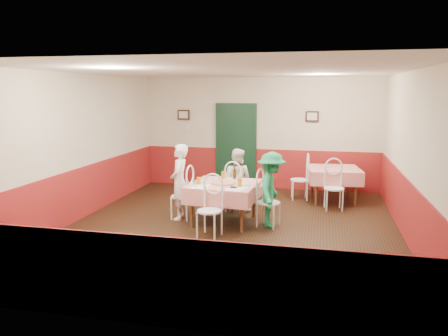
% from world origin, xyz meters
% --- Properties ---
extents(floor, '(7.00, 7.00, 0.00)m').
position_xyz_m(floor, '(0.00, 0.00, 0.00)').
color(floor, black).
rests_on(floor, ground).
extents(ceiling, '(7.00, 7.00, 0.00)m').
position_xyz_m(ceiling, '(0.00, 0.00, 2.80)').
color(ceiling, white).
rests_on(ceiling, back_wall).
extents(back_wall, '(6.00, 0.10, 2.80)m').
position_xyz_m(back_wall, '(0.00, 3.50, 1.40)').
color(back_wall, beige).
rests_on(back_wall, ground).
extents(front_wall, '(6.00, 0.10, 2.80)m').
position_xyz_m(front_wall, '(0.00, -3.50, 1.40)').
color(front_wall, beige).
rests_on(front_wall, ground).
extents(left_wall, '(0.10, 7.00, 2.80)m').
position_xyz_m(left_wall, '(-3.00, 0.00, 1.40)').
color(left_wall, beige).
rests_on(left_wall, ground).
extents(right_wall, '(0.10, 7.00, 2.80)m').
position_xyz_m(right_wall, '(3.00, 0.00, 1.40)').
color(right_wall, beige).
rests_on(right_wall, ground).
extents(wainscot_back, '(6.00, 0.03, 1.00)m').
position_xyz_m(wainscot_back, '(0.00, 3.48, 0.50)').
color(wainscot_back, maroon).
rests_on(wainscot_back, ground).
extents(wainscot_front, '(6.00, 0.03, 1.00)m').
position_xyz_m(wainscot_front, '(0.00, -3.48, 0.50)').
color(wainscot_front, maroon).
rests_on(wainscot_front, ground).
extents(wainscot_left, '(0.03, 7.00, 1.00)m').
position_xyz_m(wainscot_left, '(-2.98, 0.00, 0.50)').
color(wainscot_left, maroon).
rests_on(wainscot_left, ground).
extents(wainscot_right, '(0.03, 7.00, 1.00)m').
position_xyz_m(wainscot_right, '(2.98, 0.00, 0.50)').
color(wainscot_right, maroon).
rests_on(wainscot_right, ground).
extents(door, '(0.96, 0.06, 2.10)m').
position_xyz_m(door, '(-0.60, 3.45, 1.05)').
color(door, black).
rests_on(door, ground).
extents(picture_left, '(0.32, 0.03, 0.26)m').
position_xyz_m(picture_left, '(-2.00, 3.45, 1.85)').
color(picture_left, black).
rests_on(picture_left, back_wall).
extents(picture_right, '(0.32, 0.03, 0.26)m').
position_xyz_m(picture_right, '(1.30, 3.45, 1.85)').
color(picture_right, black).
rests_on(picture_right, back_wall).
extents(thermostat, '(0.10, 0.03, 0.10)m').
position_xyz_m(thermostat, '(-1.90, 3.45, 1.50)').
color(thermostat, white).
rests_on(thermostat, back_wall).
extents(main_table, '(1.30, 1.30, 0.77)m').
position_xyz_m(main_table, '(-0.20, 0.30, 0.38)').
color(main_table, red).
rests_on(main_table, ground).
extents(second_table, '(1.26, 1.26, 0.77)m').
position_xyz_m(second_table, '(1.84, 2.46, 0.38)').
color(second_table, red).
rests_on(second_table, ground).
extents(chair_left, '(0.46, 0.46, 0.90)m').
position_xyz_m(chair_left, '(-1.05, 0.36, 0.45)').
color(chair_left, white).
rests_on(chair_left, ground).
extents(chair_right, '(0.50, 0.50, 0.90)m').
position_xyz_m(chair_right, '(0.65, 0.24, 0.45)').
color(chair_right, white).
rests_on(chair_right, ground).
extents(chair_far, '(0.49, 0.49, 0.90)m').
position_xyz_m(chair_far, '(-0.14, 1.14, 0.45)').
color(chair_far, white).
rests_on(chair_far, ground).
extents(chair_near, '(0.48, 0.48, 0.90)m').
position_xyz_m(chair_near, '(-0.26, -0.55, 0.45)').
color(chair_near, white).
rests_on(chair_near, ground).
extents(chair_second_a, '(0.47, 0.47, 0.90)m').
position_xyz_m(chair_second_a, '(1.09, 2.46, 0.45)').
color(chair_second_a, white).
rests_on(chair_second_a, ground).
extents(chair_second_b, '(0.47, 0.47, 0.90)m').
position_xyz_m(chair_second_b, '(1.84, 1.71, 0.45)').
color(chair_second_b, white).
rests_on(chair_second_b, ground).
extents(pizza, '(0.46, 0.46, 0.03)m').
position_xyz_m(pizza, '(-0.20, 0.25, 0.77)').
color(pizza, '#B74723').
rests_on(pizza, main_table).
extents(plate_left, '(0.27, 0.27, 0.01)m').
position_xyz_m(plate_left, '(-0.60, 0.31, 0.77)').
color(plate_left, white).
rests_on(plate_left, main_table).
extents(plate_right, '(0.27, 0.27, 0.01)m').
position_xyz_m(plate_right, '(0.20, 0.27, 0.77)').
color(plate_right, white).
rests_on(plate_right, main_table).
extents(plate_far, '(0.27, 0.27, 0.01)m').
position_xyz_m(plate_far, '(-0.16, 0.72, 0.77)').
color(plate_far, white).
rests_on(plate_far, main_table).
extents(glass_a, '(0.08, 0.08, 0.14)m').
position_xyz_m(glass_a, '(-0.63, 0.09, 0.83)').
color(glass_a, '#BF7219').
rests_on(glass_a, main_table).
extents(glass_b, '(0.09, 0.09, 0.15)m').
position_xyz_m(glass_b, '(0.14, 0.06, 0.84)').
color(glass_b, '#BF7219').
rests_on(glass_b, main_table).
extents(glass_c, '(0.08, 0.08, 0.14)m').
position_xyz_m(glass_c, '(-0.31, 0.73, 0.83)').
color(glass_c, '#BF7219').
rests_on(glass_c, main_table).
extents(beer_bottle, '(0.07, 0.07, 0.24)m').
position_xyz_m(beer_bottle, '(-0.08, 0.70, 0.88)').
color(beer_bottle, '#381C0A').
rests_on(beer_bottle, main_table).
extents(shaker_a, '(0.04, 0.04, 0.09)m').
position_xyz_m(shaker_a, '(-0.67, -0.06, 0.81)').
color(shaker_a, silver).
rests_on(shaker_a, main_table).
extents(shaker_b, '(0.04, 0.04, 0.09)m').
position_xyz_m(shaker_b, '(-0.62, -0.15, 0.81)').
color(shaker_b, silver).
rests_on(shaker_b, main_table).
extents(shaker_c, '(0.04, 0.04, 0.09)m').
position_xyz_m(shaker_c, '(-0.69, -0.03, 0.81)').
color(shaker_c, '#B23319').
rests_on(shaker_c, main_table).
extents(menu_left, '(0.33, 0.42, 0.00)m').
position_xyz_m(menu_left, '(-0.56, -0.09, 0.76)').
color(menu_left, white).
rests_on(menu_left, main_table).
extents(menu_right, '(0.40, 0.47, 0.00)m').
position_xyz_m(menu_right, '(0.12, -0.10, 0.76)').
color(menu_right, white).
rests_on(menu_right, main_table).
extents(wallet, '(0.12, 0.10, 0.02)m').
position_xyz_m(wallet, '(0.05, -0.05, 0.77)').
color(wallet, black).
rests_on(wallet, main_table).
extents(diner_left, '(0.40, 0.57, 1.46)m').
position_xyz_m(diner_left, '(-1.10, 0.36, 0.73)').
color(diner_left, gray).
rests_on(diner_left, ground).
extents(diner_far, '(0.71, 0.59, 1.30)m').
position_xyz_m(diner_far, '(-0.13, 1.19, 0.65)').
color(diner_far, gray).
rests_on(diner_far, ground).
extents(diner_right, '(0.52, 0.90, 1.39)m').
position_xyz_m(diner_right, '(0.70, 0.23, 0.69)').
color(diner_right, gray).
rests_on(diner_right, ground).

